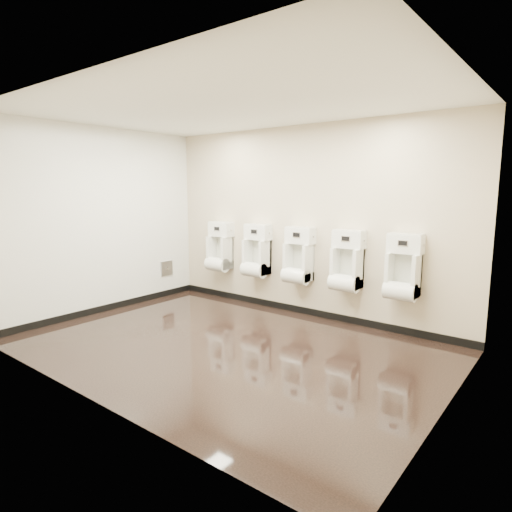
{
  "coord_description": "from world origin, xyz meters",
  "views": [
    {
      "loc": [
        3.32,
        -3.68,
        1.89
      ],
      "look_at": [
        0.03,
        0.55,
        1.04
      ],
      "focal_mm": 30.0,
      "sensor_mm": 36.0,
      "label": 1
    }
  ],
  "objects": [
    {
      "name": "urinal_4",
      "position": [
        1.55,
        1.6,
        0.85
      ],
      "size": [
        0.44,
        0.33,
        0.82
      ],
      "color": "white",
      "rests_on": "back_wall"
    },
    {
      "name": "skirting_back",
      "position": [
        0.0,
        1.74,
        0.05
      ],
      "size": [
        5.0,
        0.02,
        0.1
      ],
      "primitive_type": "cube",
      "color": "black",
      "rests_on": "ground"
    },
    {
      "name": "left_wall",
      "position": [
        -2.5,
        0.0,
        1.4
      ],
      "size": [
        0.02,
        3.5,
        2.8
      ],
      "primitive_type": "cube",
      "color": "beige",
      "rests_on": "ground"
    },
    {
      "name": "front_wall",
      "position": [
        0.0,
        -1.75,
        1.4
      ],
      "size": [
        5.0,
        0.02,
        2.8
      ],
      "primitive_type": "cube",
      "color": "beige",
      "rests_on": "ground"
    },
    {
      "name": "urinal_1",
      "position": [
        -0.79,
        1.6,
        0.85
      ],
      "size": [
        0.44,
        0.33,
        0.82
      ],
      "color": "white",
      "rests_on": "back_wall"
    },
    {
      "name": "ground",
      "position": [
        0.0,
        0.0,
        0.0
      ],
      "size": [
        5.0,
        3.5,
        0.0
      ],
      "primitive_type": "cube",
      "color": "black",
      "rests_on": "ground"
    },
    {
      "name": "urinal_3",
      "position": [
        0.78,
        1.6,
        0.85
      ],
      "size": [
        0.44,
        0.33,
        0.82
      ],
      "color": "white",
      "rests_on": "back_wall"
    },
    {
      "name": "urinal_2",
      "position": [
        -0.0,
        1.6,
        0.85
      ],
      "size": [
        0.44,
        0.33,
        0.82
      ],
      "color": "white",
      "rests_on": "back_wall"
    },
    {
      "name": "access_panel",
      "position": [
        -2.48,
        1.2,
        0.5
      ],
      "size": [
        0.04,
        0.25,
        0.25
      ],
      "color": "#9E9EA3",
      "rests_on": "left_wall"
    },
    {
      "name": "back_wall",
      "position": [
        0.0,
        1.75,
        1.4
      ],
      "size": [
        5.0,
        0.02,
        2.8
      ],
      "primitive_type": "cube",
      "color": "beige",
      "rests_on": "ground"
    },
    {
      "name": "ceiling",
      "position": [
        0.0,
        0.0,
        2.8
      ],
      "size": [
        5.0,
        3.5,
        0.0
      ],
      "primitive_type": "cube",
      "color": "silver"
    },
    {
      "name": "skirting_left",
      "position": [
        -2.49,
        0.0,
        0.05
      ],
      "size": [
        0.02,
        3.5,
        0.1
      ],
      "primitive_type": "cube",
      "color": "black",
      "rests_on": "ground"
    },
    {
      "name": "urinal_0",
      "position": [
        -1.58,
        1.6,
        0.85
      ],
      "size": [
        0.44,
        0.33,
        0.82
      ],
      "color": "white",
      "rests_on": "back_wall"
    },
    {
      "name": "tile_overlay_left",
      "position": [
        -2.5,
        0.0,
        1.4
      ],
      "size": [
        0.01,
        3.5,
        2.8
      ],
      "primitive_type": "cube",
      "color": "white",
      "rests_on": "ground"
    },
    {
      "name": "right_wall",
      "position": [
        2.5,
        0.0,
        1.4
      ],
      "size": [
        0.02,
        3.5,
        2.8
      ],
      "primitive_type": "cube",
      "color": "beige",
      "rests_on": "ground"
    }
  ]
}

